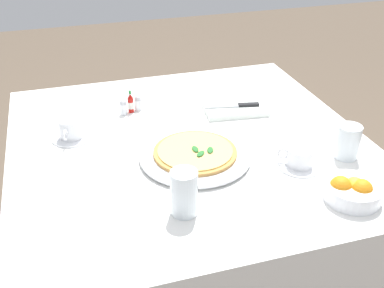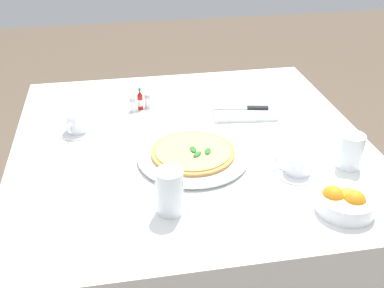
% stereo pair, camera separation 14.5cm
% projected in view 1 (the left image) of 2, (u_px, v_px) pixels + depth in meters
% --- Properties ---
extents(dining_table, '(1.13, 1.13, 0.73)m').
position_uv_depth(dining_table, '(189.00, 174.00, 1.58)').
color(dining_table, white).
rests_on(dining_table, ground_plane).
extents(pizza_plate, '(0.34, 0.34, 0.02)m').
position_uv_depth(pizza_plate, '(195.00, 156.00, 1.41)').
color(pizza_plate, white).
rests_on(pizza_plate, dining_table).
extents(pizza, '(0.25, 0.25, 0.02)m').
position_uv_depth(pizza, '(195.00, 152.00, 1.41)').
color(pizza, '#C68E47').
rests_on(pizza, pizza_plate).
extents(coffee_cup_left_edge, '(0.13, 0.13, 0.06)m').
position_uv_depth(coffee_cup_left_edge, '(300.00, 158.00, 1.37)').
color(coffee_cup_left_edge, white).
rests_on(coffee_cup_left_edge, dining_table).
extents(coffee_cup_back_corner, '(0.13, 0.13, 0.07)m').
position_uv_depth(coffee_cup_back_corner, '(71.00, 130.00, 1.51)').
color(coffee_cup_back_corner, white).
rests_on(coffee_cup_back_corner, dining_table).
extents(water_glass_right_edge, '(0.07, 0.07, 0.11)m').
position_uv_depth(water_glass_right_edge, '(348.00, 143.00, 1.41)').
color(water_glass_right_edge, white).
rests_on(water_glass_right_edge, dining_table).
extents(water_glass_near_left, '(0.07, 0.07, 0.12)m').
position_uv_depth(water_glass_near_left, '(184.00, 194.00, 1.17)').
color(water_glass_near_left, white).
rests_on(water_glass_near_left, dining_table).
extents(napkin_folded, '(0.23, 0.15, 0.02)m').
position_uv_depth(napkin_folded, '(235.00, 109.00, 1.69)').
color(napkin_folded, white).
rests_on(napkin_folded, dining_table).
extents(dinner_knife, '(0.19, 0.06, 0.01)m').
position_uv_depth(dinner_knife, '(235.00, 105.00, 1.68)').
color(dinner_knife, silver).
rests_on(dinner_knife, napkin_folded).
extents(citrus_bowl, '(0.15, 0.15, 0.07)m').
position_uv_depth(citrus_bowl, '(352.00, 190.00, 1.23)').
color(citrus_bowl, white).
rests_on(citrus_bowl, dining_table).
extents(hot_sauce_bottle, '(0.02, 0.02, 0.08)m').
position_uv_depth(hot_sauce_bottle, '(131.00, 103.00, 1.67)').
color(hot_sauce_bottle, '#B7140F').
rests_on(hot_sauce_bottle, dining_table).
extents(salt_shaker, '(0.03, 0.03, 0.06)m').
position_uv_depth(salt_shaker, '(124.00, 108.00, 1.66)').
color(salt_shaker, white).
rests_on(salt_shaker, dining_table).
extents(pepper_shaker, '(0.03, 0.03, 0.06)m').
position_uv_depth(pepper_shaker, '(138.00, 103.00, 1.69)').
color(pepper_shaker, white).
rests_on(pepper_shaker, dining_table).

